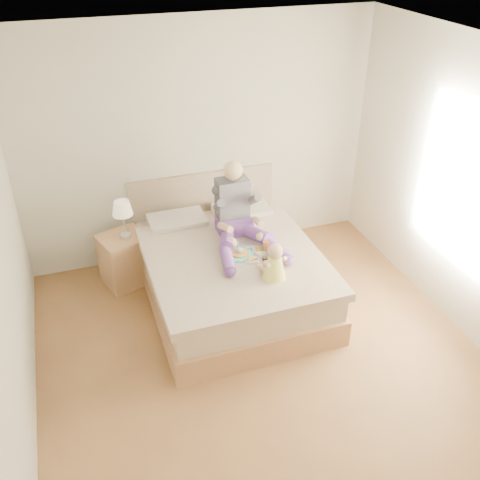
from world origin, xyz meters
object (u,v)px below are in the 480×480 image
object	(u,v)px
bed	(229,270)
adult	(238,217)
tray	(249,253)
nightstand	(125,259)
baby	(274,264)

from	to	relation	value
bed	adult	size ratio (longest dim) A/B	2.22
adult	tray	size ratio (longest dim) A/B	1.87
adult	bed	bearing A→B (deg)	-135.77
bed	nightstand	distance (m)	1.17
tray	baby	size ratio (longest dim) A/B	1.46
bed	adult	world-z (taller)	adult
nightstand	tray	bearing A→B (deg)	-53.58
bed	nightstand	world-z (taller)	bed
bed	baby	distance (m)	0.81
tray	nightstand	bearing A→B (deg)	158.87
nightstand	adult	world-z (taller)	adult
tray	bed	bearing A→B (deg)	137.35
nightstand	baby	size ratio (longest dim) A/B	1.60
bed	tray	xyz separation A→B (m)	(0.14, -0.22, 0.32)
bed	tray	bearing A→B (deg)	-57.11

